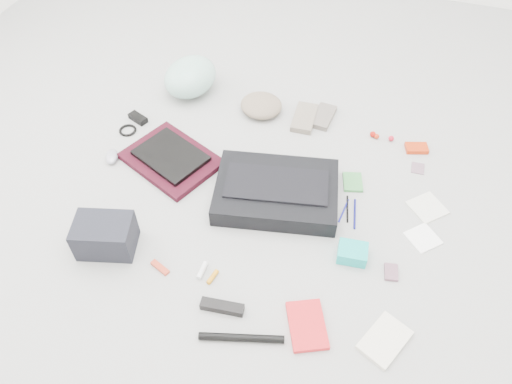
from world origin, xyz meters
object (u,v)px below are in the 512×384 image
(camera_bag, at_px, (105,236))
(bike_helmet, at_px, (190,77))
(accordion_wallet, at_px, (352,253))
(messenger_bag, at_px, (276,192))
(book_red, at_px, (307,325))
(laptop, at_px, (171,156))

(camera_bag, bearing_deg, bike_helmet, 79.12)
(bike_helmet, height_order, accordion_wallet, bike_helmet)
(messenger_bag, xyz_separation_m, bike_helmet, (-0.63, 0.57, 0.05))
(messenger_bag, xyz_separation_m, accordion_wallet, (0.36, -0.19, -0.01))
(bike_helmet, relative_size, book_red, 1.61)
(camera_bag, bearing_deg, book_red, -21.08)
(accordion_wallet, bearing_deg, bike_helmet, 136.61)
(messenger_bag, relative_size, laptop, 1.69)
(camera_bag, height_order, accordion_wallet, camera_bag)
(book_red, relative_size, accordion_wallet, 1.66)
(messenger_bag, relative_size, book_red, 2.73)
(messenger_bag, xyz_separation_m, laptop, (-0.52, 0.06, -0.00))
(laptop, distance_m, book_red, 0.99)
(messenger_bag, distance_m, camera_bag, 0.71)
(laptop, relative_size, book_red, 1.61)
(laptop, xyz_separation_m, bike_helmet, (-0.12, 0.51, 0.05))
(laptop, bearing_deg, accordion_wallet, 7.34)
(messenger_bag, bearing_deg, bike_helmet, 126.66)
(messenger_bag, xyz_separation_m, book_red, (0.27, -0.53, -0.03))
(book_red, bearing_deg, accordion_wallet, 50.05)
(laptop, height_order, accordion_wallet, accordion_wallet)
(book_red, bearing_deg, bike_helmet, 104.81)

